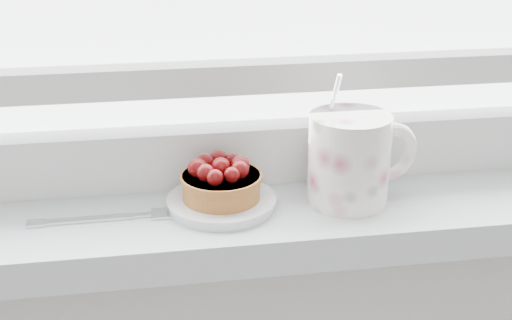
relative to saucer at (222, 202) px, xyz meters
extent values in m
cube|color=silver|center=(0.04, 0.01, -0.03)|extent=(1.60, 0.20, 0.04)
cube|color=silver|center=(0.04, 0.08, 0.03)|extent=(1.30, 0.05, 0.07)
cube|color=silver|center=(0.04, 0.08, 0.12)|extent=(1.30, 0.04, 0.04)
cylinder|color=silver|center=(0.00, 0.00, 0.00)|extent=(0.12, 0.12, 0.01)
cylinder|color=#935220|center=(0.00, 0.00, 0.02)|extent=(0.09, 0.09, 0.03)
cylinder|color=#935220|center=(0.00, 0.00, 0.03)|extent=(0.09, 0.09, 0.01)
sphere|color=#400404|center=(0.00, 0.00, 0.04)|extent=(0.02, 0.02, 0.02)
sphere|color=#400404|center=(0.02, 0.00, 0.04)|extent=(0.02, 0.02, 0.02)
sphere|color=#400404|center=(0.01, 0.02, 0.04)|extent=(0.02, 0.02, 0.02)
sphere|color=#400404|center=(0.00, 0.02, 0.04)|extent=(0.02, 0.02, 0.02)
sphere|color=#400404|center=(-0.02, 0.02, 0.04)|extent=(0.02, 0.02, 0.02)
sphere|color=#400404|center=(-0.03, 0.00, 0.04)|extent=(0.02, 0.02, 0.02)
sphere|color=#400404|center=(-0.02, -0.01, 0.04)|extent=(0.02, 0.02, 0.02)
sphere|color=#400404|center=(-0.01, -0.02, 0.04)|extent=(0.02, 0.02, 0.02)
sphere|color=#400404|center=(0.01, -0.02, 0.04)|extent=(0.02, 0.02, 0.02)
sphere|color=#400404|center=(0.02, -0.01, 0.04)|extent=(0.02, 0.02, 0.02)
cylinder|color=white|center=(0.14, -0.01, 0.05)|extent=(0.11, 0.11, 0.10)
cylinder|color=black|center=(0.14, -0.01, 0.09)|extent=(0.08, 0.08, 0.01)
torus|color=white|center=(0.19, 0.00, 0.05)|extent=(0.07, 0.03, 0.07)
cylinder|color=silver|center=(0.13, 0.01, 0.11)|extent=(0.01, 0.03, 0.06)
cube|color=silver|center=(-0.15, -0.01, 0.00)|extent=(0.11, 0.01, 0.00)
cube|color=silver|center=(-0.20, -0.01, 0.00)|extent=(0.02, 0.02, 0.00)
cube|color=silver|center=(-0.09, -0.01, 0.00)|extent=(0.02, 0.01, 0.00)
cube|color=silver|center=(-0.06, -0.01, 0.00)|extent=(0.03, 0.02, 0.00)
cube|color=silver|center=(-0.03, -0.02, 0.00)|extent=(0.03, 0.00, 0.00)
cube|color=silver|center=(-0.03, -0.01, 0.00)|extent=(0.03, 0.00, 0.00)
cube|color=silver|center=(-0.03, -0.01, 0.00)|extent=(0.03, 0.00, 0.00)
cube|color=silver|center=(-0.03, 0.00, 0.00)|extent=(0.03, 0.00, 0.00)
camera|label=1|loc=(-0.08, -0.72, 0.35)|focal=50.00mm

